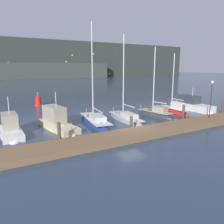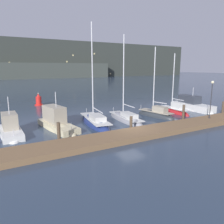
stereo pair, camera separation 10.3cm
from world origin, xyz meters
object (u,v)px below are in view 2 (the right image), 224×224
at_px(sailboat_berth_5, 126,120).
at_px(dock_lamppost, 212,94).
at_px(motorboat_berth_2, 11,131).
at_px(motorboat_berth_3, 57,125).
at_px(channel_buoy, 39,101).
at_px(sailboat_berth_7, 174,111).
at_px(sailboat_berth_4, 95,123).
at_px(sailboat_berth_6, 156,115).
at_px(motorboat_berth_8, 192,107).

height_order(sailboat_berth_5, dock_lamppost, sailboat_berth_5).
distance_m(motorboat_berth_2, motorboat_berth_3, 4.25).
relative_size(motorboat_berth_2, motorboat_berth_3, 0.75).
bearing_deg(motorboat_berth_3, channel_buoy, 85.64).
bearing_deg(channel_buoy, sailboat_berth_7, -45.22).
bearing_deg(sailboat_berth_5, sailboat_berth_7, 3.13).
bearing_deg(sailboat_berth_5, motorboat_berth_2, 178.27).
bearing_deg(dock_lamppost, sailboat_berth_5, 146.08).
relative_size(sailboat_berth_4, channel_buoy, 5.61).
bearing_deg(sailboat_berth_4, dock_lamppost, -26.12).
height_order(sailboat_berth_6, dock_lamppost, sailboat_berth_6).
height_order(motorboat_berth_2, sailboat_berth_7, sailboat_berth_7).
height_order(sailboat_berth_7, channel_buoy, sailboat_berth_7).
distance_m(motorboat_berth_2, dock_lamppost, 20.86).
bearing_deg(sailboat_berth_7, channel_buoy, 134.78).
distance_m(sailboat_berth_5, channel_buoy, 16.81).
distance_m(motorboat_berth_2, sailboat_berth_4, 8.39).
bearing_deg(channel_buoy, motorboat_berth_3, -94.36).
height_order(sailboat_berth_4, motorboat_berth_8, sailboat_berth_4).
bearing_deg(motorboat_berth_3, dock_lamppost, -20.19).
bearing_deg(motorboat_berth_3, motorboat_berth_2, -177.95).
height_order(motorboat_berth_3, sailboat_berth_5, sailboat_berth_5).
relative_size(motorboat_berth_3, channel_buoy, 3.45).
bearing_deg(sailboat_berth_7, sailboat_berth_4, -179.81).
distance_m(sailboat_berth_4, motorboat_berth_8, 15.78).
distance_m(motorboat_berth_3, sailboat_berth_5, 7.88).
distance_m(sailboat_berth_4, sailboat_berth_6, 8.18).
bearing_deg(motorboat_berth_2, sailboat_berth_6, -1.57).
xyz_separation_m(sailboat_berth_5, sailboat_berth_7, (8.11, 0.44, 0.09)).
distance_m(motorboat_berth_2, motorboat_berth_8, 24.16).
bearing_deg(dock_lamppost, channel_buoy, 125.13).
height_order(motorboat_berth_2, dock_lamppost, dock_lamppost).
relative_size(sailboat_berth_6, motorboat_berth_8, 1.27).
bearing_deg(motorboat_berth_8, sailboat_berth_6, -172.95).
height_order(motorboat_berth_3, motorboat_berth_8, motorboat_berth_3).
bearing_deg(dock_lamppost, sailboat_berth_7, 86.77).
relative_size(motorboat_berth_3, sailboat_berth_7, 0.83).
distance_m(motorboat_berth_3, sailboat_berth_4, 4.15).
distance_m(sailboat_berth_4, sailboat_berth_7, 11.83).
bearing_deg(motorboat_berth_8, channel_buoy, 142.26).
bearing_deg(channel_buoy, sailboat_berth_4, -78.66).
distance_m(motorboat_berth_2, sailboat_berth_7, 20.21).
relative_size(sailboat_berth_7, channel_buoy, 4.16).
relative_size(motorboat_berth_8, channel_buoy, 3.56).
bearing_deg(sailboat_berth_4, motorboat_berth_3, 178.45).
xyz_separation_m(sailboat_berth_6, dock_lamppost, (3.34, -5.15, 3.09)).
distance_m(sailboat_berth_5, sailboat_berth_6, 4.45).
distance_m(motorboat_berth_3, motorboat_berth_8, 19.92).
height_order(motorboat_berth_8, channel_buoy, motorboat_berth_8).
bearing_deg(sailboat_berth_6, channel_buoy, 125.82).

